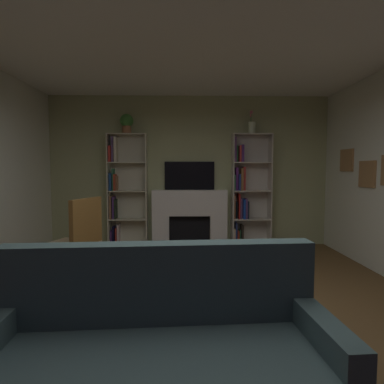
{
  "coord_description": "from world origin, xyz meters",
  "views": [
    {
      "loc": [
        -0.1,
        -2.96,
        1.47
      ],
      "look_at": [
        0.0,
        1.3,
        1.16
      ],
      "focal_mm": 30.85,
      "sensor_mm": 36.0,
      "label": 1
    }
  ],
  "objects_px": {
    "bookshelf_left": "(123,191)",
    "couch": "(159,367)",
    "fireplace": "(190,217)",
    "tv": "(190,176)",
    "armchair": "(75,241)",
    "vase_with_flowers": "(252,127)",
    "potted_plant": "(127,122)",
    "bookshelf_right": "(246,193)"
  },
  "relations": [
    {
      "from": "fireplace",
      "to": "tv",
      "type": "height_order",
      "value": "tv"
    },
    {
      "from": "bookshelf_left",
      "to": "potted_plant",
      "type": "height_order",
      "value": "potted_plant"
    },
    {
      "from": "bookshelf_right",
      "to": "bookshelf_left",
      "type": "bearing_deg",
      "value": 179.49
    },
    {
      "from": "fireplace",
      "to": "tv",
      "type": "distance_m",
      "value": 0.77
    },
    {
      "from": "vase_with_flowers",
      "to": "couch",
      "type": "bearing_deg",
      "value": -108.16
    },
    {
      "from": "bookshelf_left",
      "to": "vase_with_flowers",
      "type": "bearing_deg",
      "value": -1.36
    },
    {
      "from": "bookshelf_right",
      "to": "couch",
      "type": "height_order",
      "value": "bookshelf_right"
    },
    {
      "from": "fireplace",
      "to": "couch",
      "type": "height_order",
      "value": "fireplace"
    },
    {
      "from": "fireplace",
      "to": "armchair",
      "type": "height_order",
      "value": "armchair"
    },
    {
      "from": "potted_plant",
      "to": "couch",
      "type": "relative_size",
      "value": 0.17
    },
    {
      "from": "tv",
      "to": "armchair",
      "type": "bearing_deg",
      "value": -125.25
    },
    {
      "from": "bookshelf_left",
      "to": "bookshelf_right",
      "type": "height_order",
      "value": "same"
    },
    {
      "from": "bookshelf_right",
      "to": "vase_with_flowers",
      "type": "xyz_separation_m",
      "value": [
        0.09,
        -0.04,
        1.22
      ]
    },
    {
      "from": "bookshelf_left",
      "to": "couch",
      "type": "bearing_deg",
      "value": -77.14
    },
    {
      "from": "vase_with_flowers",
      "to": "couch",
      "type": "height_order",
      "value": "vase_with_flowers"
    },
    {
      "from": "fireplace",
      "to": "armchair",
      "type": "xyz_separation_m",
      "value": [
        -1.47,
        -1.99,
        -0.01
      ]
    },
    {
      "from": "bookshelf_left",
      "to": "couch",
      "type": "height_order",
      "value": "bookshelf_left"
    },
    {
      "from": "bookshelf_right",
      "to": "couch",
      "type": "xyz_separation_m",
      "value": [
        -1.3,
        -4.27,
        -0.69
      ]
    },
    {
      "from": "bookshelf_left",
      "to": "armchair",
      "type": "xyz_separation_m",
      "value": [
        -0.24,
        -2.01,
        -0.49
      ]
    },
    {
      "from": "tv",
      "to": "armchair",
      "type": "relative_size",
      "value": 0.85
    },
    {
      "from": "tv",
      "to": "couch",
      "type": "height_order",
      "value": "tv"
    },
    {
      "from": "armchair",
      "to": "tv",
      "type": "bearing_deg",
      "value": 54.75
    },
    {
      "from": "bookshelf_left",
      "to": "armchair",
      "type": "relative_size",
      "value": 1.91
    },
    {
      "from": "vase_with_flowers",
      "to": "bookshelf_right",
      "type": "bearing_deg",
      "value": 158.52
    },
    {
      "from": "bookshelf_right",
      "to": "vase_with_flowers",
      "type": "distance_m",
      "value": 1.22
    },
    {
      "from": "potted_plant",
      "to": "vase_with_flowers",
      "type": "relative_size",
      "value": 0.83
    },
    {
      "from": "bookshelf_left",
      "to": "armchair",
      "type": "bearing_deg",
      "value": -96.79
    },
    {
      "from": "couch",
      "to": "fireplace",
      "type": "bearing_deg",
      "value": 86.65
    },
    {
      "from": "bookshelf_left",
      "to": "tv",
      "type": "bearing_deg",
      "value": 3.0
    },
    {
      "from": "fireplace",
      "to": "bookshelf_left",
      "type": "distance_m",
      "value": 1.32
    },
    {
      "from": "bookshelf_left",
      "to": "armchair",
      "type": "height_order",
      "value": "bookshelf_left"
    },
    {
      "from": "fireplace",
      "to": "bookshelf_right",
      "type": "bearing_deg",
      "value": 0.06
    },
    {
      "from": "bookshelf_right",
      "to": "potted_plant",
      "type": "height_order",
      "value": "potted_plant"
    },
    {
      "from": "fireplace",
      "to": "couch",
      "type": "xyz_separation_m",
      "value": [
        -0.25,
        -4.27,
        -0.24
      ]
    },
    {
      "from": "potted_plant",
      "to": "bookshelf_right",
      "type": "bearing_deg",
      "value": 0.93
    },
    {
      "from": "potted_plant",
      "to": "armchair",
      "type": "bearing_deg",
      "value": -99.51
    },
    {
      "from": "armchair",
      "to": "bookshelf_right",
      "type": "bearing_deg",
      "value": 38.39
    },
    {
      "from": "bookshelf_right",
      "to": "armchair",
      "type": "relative_size",
      "value": 1.91
    },
    {
      "from": "vase_with_flowers",
      "to": "couch",
      "type": "distance_m",
      "value": 4.85
    },
    {
      "from": "tv",
      "to": "bookshelf_left",
      "type": "height_order",
      "value": "bookshelf_left"
    },
    {
      "from": "bookshelf_right",
      "to": "vase_with_flowers",
      "type": "bearing_deg",
      "value": -21.48
    },
    {
      "from": "tv",
      "to": "couch",
      "type": "distance_m",
      "value": 4.48
    }
  ]
}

